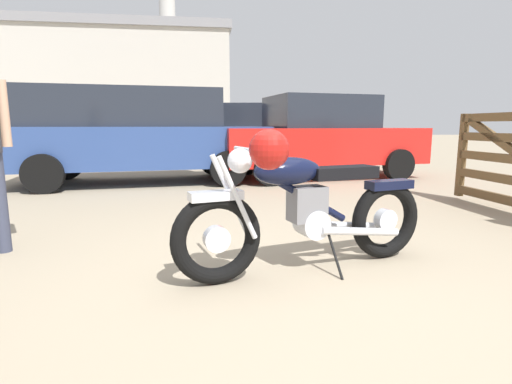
# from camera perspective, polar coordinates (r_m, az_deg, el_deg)

# --- Properties ---
(ground_plane) EXTENTS (80.00, 80.00, 0.00)m
(ground_plane) POSITION_cam_1_polar(r_m,az_deg,el_deg) (2.82, 5.60, -13.07)
(ground_plane) COLOR gray
(vintage_motorcycle) EXTENTS (2.06, 0.80, 1.07)m
(vintage_motorcycle) POSITION_cam_1_polar(r_m,az_deg,el_deg) (2.91, 7.03, -2.18)
(vintage_motorcycle) COLOR black
(vintage_motorcycle) RESTS_ON ground_plane
(red_hatchback_near) EXTENTS (4.36, 2.26, 1.67)m
(red_hatchback_near) POSITION_cam_1_polar(r_m,az_deg,el_deg) (8.41, 9.04, 7.78)
(red_hatchback_near) COLOR black
(red_hatchback_near) RESTS_ON ground_plane
(dark_sedan_left) EXTENTS (4.95, 2.62, 1.74)m
(dark_sedan_left) POSITION_cam_1_polar(r_m,az_deg,el_deg) (14.59, -25.48, 8.10)
(dark_sedan_left) COLOR black
(dark_sedan_left) RESTS_ON ground_plane
(pale_sedan_back) EXTENTS (4.45, 2.51, 1.67)m
(pale_sedan_back) POSITION_cam_1_polar(r_m,az_deg,el_deg) (11.32, -1.16, 8.32)
(pale_sedan_back) COLOR black
(pale_sedan_back) RESTS_ON ground_plane
(silver_sedan_mid) EXTENTS (4.81, 2.22, 1.74)m
(silver_sedan_mid) POSITION_cam_1_polar(r_m,az_deg,el_deg) (7.82, -17.14, 8.12)
(silver_sedan_mid) COLOR black
(silver_sedan_mid) RESTS_ON ground_plane
(blue_hatchback_right) EXTENTS (4.89, 2.43, 1.74)m
(blue_hatchback_right) POSITION_cam_1_polar(r_m,az_deg,el_deg) (16.04, 3.69, 9.05)
(blue_hatchback_right) COLOR black
(blue_hatchback_right) RESTS_ON ground_plane
(industrial_building) EXTENTS (16.32, 12.67, 15.07)m
(industrial_building) POSITION_cam_1_polar(r_m,az_deg,el_deg) (30.42, -19.76, 13.79)
(industrial_building) COLOR beige
(industrial_building) RESTS_ON ground_plane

